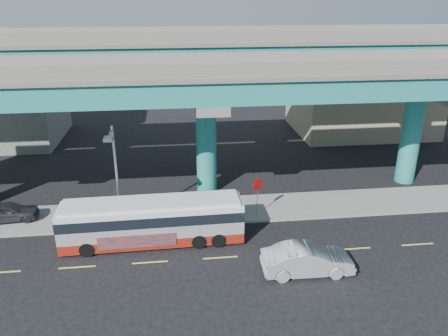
{
  "coord_description": "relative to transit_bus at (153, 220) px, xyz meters",
  "views": [
    {
      "loc": [
        -2.33,
        -21.52,
        14.07
      ],
      "look_at": [
        0.72,
        4.0,
        3.81
      ],
      "focal_mm": 35.0,
      "sensor_mm": 36.0,
      "label": 1
    }
  ],
  "objects": [
    {
      "name": "lane_markings",
      "position": [
        3.83,
        -2.16,
        -1.52
      ],
      "size": [
        58.0,
        0.12,
        0.01
      ],
      "color": "#D8C64C",
      "rests_on": "ground"
    },
    {
      "name": "building_beige",
      "position": [
        21.83,
        21.12,
        1.99
      ],
      "size": [
        14.0,
        10.23,
        7.0
      ],
      "color": "tan",
      "rests_on": "ground"
    },
    {
      "name": "transit_bus",
      "position": [
        0.0,
        0.0,
        0.0
      ],
      "size": [
        10.89,
        2.52,
        2.78
      ],
      "rotation": [
        0.0,
        0.0,
        0.02
      ],
      "color": "maroon",
      "rests_on": "ground"
    },
    {
      "name": "stop_sign",
      "position": [
        6.81,
        2.32,
        0.62
      ],
      "size": [
        0.72,
        0.45,
        2.74
      ],
      "rotation": [
        0.0,
        0.0,
        0.15
      ],
      "color": "gray",
      "rests_on": "sidewalk"
    },
    {
      "name": "sidewalk",
      "position": [
        3.83,
        3.64,
        -1.45
      ],
      "size": [
        70.0,
        4.0,
        0.15
      ],
      "primitive_type": "cube",
      "color": "gray",
      "rests_on": "ground"
    },
    {
      "name": "street_lamp",
      "position": [
        -2.15,
        1.61,
        3.03
      ],
      "size": [
        0.5,
        2.23,
        6.67
      ],
      "color": "gray",
      "rests_on": "sidewalk"
    },
    {
      "name": "ground",
      "position": [
        3.83,
        -1.86,
        -1.52
      ],
      "size": [
        120.0,
        120.0,
        0.0
      ],
      "primitive_type": "plane",
      "color": "black",
      "rests_on": "ground"
    },
    {
      "name": "parked_car",
      "position": [
        -9.57,
        3.65,
        -0.73
      ],
      "size": [
        2.27,
        4.09,
        1.29
      ],
      "primitive_type": "imported",
      "rotation": [
        0.0,
        0.0,
        1.67
      ],
      "color": "#2D2D32",
      "rests_on": "sidewalk"
    },
    {
      "name": "sedan",
      "position": [
        8.31,
        -4.13,
        -0.71
      ],
      "size": [
        1.91,
        4.97,
        1.62
      ],
      "primitive_type": "imported",
      "rotation": [
        0.0,
        0.0,
        1.55
      ],
      "color": "#ACACB0",
      "rests_on": "ground"
    },
    {
      "name": "viaduct",
      "position": [
        3.83,
        7.25,
        7.62
      ],
      "size": [
        52.0,
        12.4,
        11.7
      ],
      "color": "teal",
      "rests_on": "ground"
    }
  ]
}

